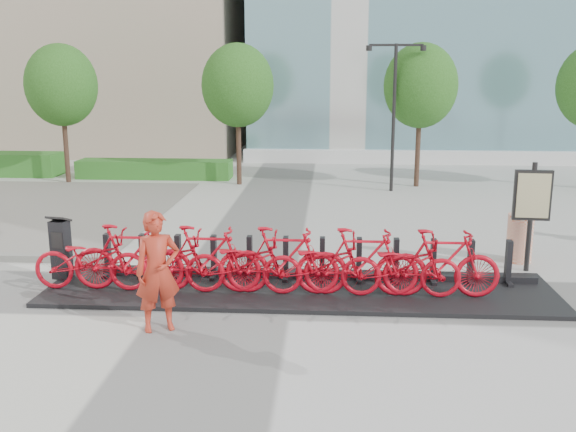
# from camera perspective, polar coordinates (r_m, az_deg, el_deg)

# --- Properties ---
(ground) EXTENTS (120.00, 120.00, 0.00)m
(ground) POSITION_cam_1_polar(r_m,az_deg,el_deg) (12.16, -5.21, -7.02)
(ground) COLOR #A4A4A4
(hedge_b) EXTENTS (6.00, 1.20, 0.70)m
(hedge_b) POSITION_cam_1_polar(r_m,az_deg,el_deg) (25.71, -11.75, 4.11)
(hedge_b) COLOR #33732F
(hedge_b) RESTS_ON ground
(tree_0) EXTENTS (2.60, 2.60, 5.10)m
(tree_0) POSITION_cam_1_polar(r_m,az_deg,el_deg) (25.30, -19.50, 10.89)
(tree_0) COLOR #2E2116
(tree_0) RESTS_ON ground
(tree_1) EXTENTS (2.60, 2.60, 5.10)m
(tree_1) POSITION_cam_1_polar(r_m,az_deg,el_deg) (23.54, -4.49, 11.48)
(tree_1) COLOR #2E2116
(tree_1) RESTS_ON ground
(tree_2) EXTENTS (2.60, 2.60, 5.10)m
(tree_2) POSITION_cam_1_polar(r_m,az_deg,el_deg) (23.52, 11.70, 11.26)
(tree_2) COLOR #2E2116
(tree_2) RESTS_ON ground
(streetlamp) EXTENTS (2.00, 0.20, 5.00)m
(streetlamp) POSITION_cam_1_polar(r_m,az_deg,el_deg) (22.43, 9.43, 10.12)
(streetlamp) COLOR black
(streetlamp) RESTS_ON ground
(dock_pad) EXTENTS (9.60, 2.40, 0.08)m
(dock_pad) POSITION_cam_1_polar(r_m,az_deg,el_deg) (12.30, 1.03, -6.54)
(dock_pad) COLOR black
(dock_pad) RESTS_ON ground
(dock_rail_posts) EXTENTS (8.02, 0.50, 0.85)m
(dock_rail_posts) POSITION_cam_1_polar(r_m,az_deg,el_deg) (12.61, 1.42, -3.83)
(dock_rail_posts) COLOR black
(dock_rail_posts) RESTS_ON dock_pad
(bike_0) EXTENTS (2.17, 0.76, 1.14)m
(bike_0) POSITION_cam_1_polar(r_m,az_deg,el_deg) (12.58, -17.11, -3.77)
(bike_0) COLOR #B40817
(bike_0) RESTS_ON dock_pad
(bike_1) EXTENTS (2.10, 0.59, 1.26)m
(bike_1) POSITION_cam_1_polar(r_m,az_deg,el_deg) (12.33, -14.00, -3.61)
(bike_1) COLOR #B40817
(bike_1) RESTS_ON dock_pad
(bike_2) EXTENTS (2.17, 0.76, 1.14)m
(bike_2) POSITION_cam_1_polar(r_m,az_deg,el_deg) (12.15, -10.73, -4.00)
(bike_2) COLOR #B40817
(bike_2) RESTS_ON dock_pad
(bike_3) EXTENTS (2.10, 0.59, 1.26)m
(bike_3) POSITION_cam_1_polar(r_m,az_deg,el_deg) (11.97, -7.40, -3.82)
(bike_3) COLOR #B40817
(bike_3) RESTS_ON dock_pad
(bike_4) EXTENTS (2.17, 0.76, 1.14)m
(bike_4) POSITION_cam_1_polar(r_m,az_deg,el_deg) (11.87, -3.97, -4.19)
(bike_4) COLOR #B40817
(bike_4) RESTS_ON dock_pad
(bike_5) EXTENTS (2.10, 0.59, 1.26)m
(bike_5) POSITION_cam_1_polar(r_m,az_deg,el_deg) (11.78, -0.49, -3.98)
(bike_5) COLOR #B40817
(bike_5) RESTS_ON dock_pad
(bike_6) EXTENTS (2.17, 0.76, 1.14)m
(bike_6) POSITION_cam_1_polar(r_m,az_deg,el_deg) (11.77, 3.01, -4.33)
(bike_6) COLOR #B40817
(bike_6) RESTS_ON dock_pad
(bike_7) EXTENTS (2.10, 0.59, 1.26)m
(bike_7) POSITION_cam_1_polar(r_m,az_deg,el_deg) (11.77, 6.53, -4.09)
(bike_7) COLOR #B40817
(bike_7) RESTS_ON dock_pad
(bike_8) EXTENTS (2.17, 0.76, 1.14)m
(bike_8) POSITION_cam_1_polar(r_m,az_deg,el_deg) (11.84, 10.02, -4.41)
(bike_8) COLOR #B40817
(bike_8) RESTS_ON dock_pad
(bike_9) EXTENTS (2.10, 0.59, 1.26)m
(bike_9) POSITION_cam_1_polar(r_m,az_deg,el_deg) (11.93, 13.48, -4.13)
(bike_9) COLOR #B40817
(bike_9) RESTS_ON dock_pad
(kiosk) EXTENTS (0.44, 0.39, 1.28)m
(kiosk) POSITION_cam_1_polar(r_m,az_deg,el_deg) (13.43, -19.54, -2.70)
(kiosk) COLOR black
(kiosk) RESTS_ON dock_pad
(worker_red) EXTENTS (0.85, 0.73, 1.97)m
(worker_red) POSITION_cam_1_polar(r_m,az_deg,el_deg) (10.47, -11.51, -4.86)
(worker_red) COLOR #B02E1D
(worker_red) RESTS_ON ground
(construction_barrel) EXTENTS (0.68, 0.68, 1.06)m
(construction_barrel) POSITION_cam_1_polar(r_m,az_deg,el_deg) (14.93, 19.90, -1.86)
(construction_barrel) COLOR #D44611
(construction_barrel) RESTS_ON ground
(map_sign) EXTENTS (0.76, 0.18, 2.30)m
(map_sign) POSITION_cam_1_polar(r_m,az_deg,el_deg) (14.08, 20.88, 1.34)
(map_sign) COLOR black
(map_sign) RESTS_ON ground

